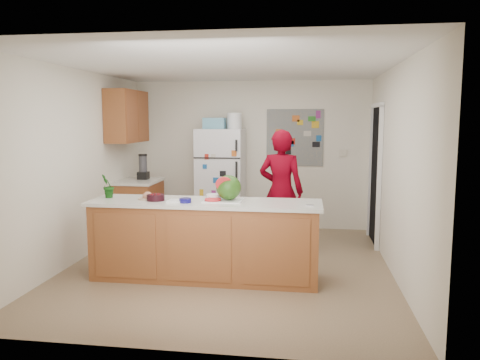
# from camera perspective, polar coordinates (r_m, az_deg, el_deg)

# --- Properties ---
(floor) EXTENTS (4.00, 4.50, 0.02)m
(floor) POSITION_cam_1_polar(r_m,az_deg,el_deg) (6.06, -1.33, -10.49)
(floor) COLOR brown
(floor) RESTS_ON ground
(wall_back) EXTENTS (4.00, 0.02, 2.50)m
(wall_back) POSITION_cam_1_polar(r_m,az_deg,el_deg) (8.03, 1.31, 3.08)
(wall_back) COLOR beige
(wall_back) RESTS_ON ground
(wall_left) EXTENTS (0.02, 4.50, 2.50)m
(wall_left) POSITION_cam_1_polar(r_m,az_deg,el_deg) (6.45, -19.28, 1.62)
(wall_left) COLOR beige
(wall_left) RESTS_ON ground
(wall_right) EXTENTS (0.02, 4.50, 2.50)m
(wall_right) POSITION_cam_1_polar(r_m,az_deg,el_deg) (5.82, 18.55, 1.07)
(wall_right) COLOR beige
(wall_right) RESTS_ON ground
(ceiling) EXTENTS (4.00, 4.50, 0.02)m
(ceiling) POSITION_cam_1_polar(r_m,az_deg,el_deg) (5.81, -1.41, 13.89)
(ceiling) COLOR white
(ceiling) RESTS_ON wall_back
(doorway) EXTENTS (0.03, 0.85, 2.04)m
(doorway) POSITION_cam_1_polar(r_m,az_deg,el_deg) (7.26, 16.26, 0.51)
(doorway) COLOR black
(doorway) RESTS_ON ground
(peninsula_base) EXTENTS (2.60, 0.62, 0.88)m
(peninsula_base) POSITION_cam_1_polar(r_m,az_deg,el_deg) (5.50, -4.29, -7.50)
(peninsula_base) COLOR brown
(peninsula_base) RESTS_ON floor
(peninsula_top) EXTENTS (2.68, 0.70, 0.04)m
(peninsula_top) POSITION_cam_1_polar(r_m,az_deg,el_deg) (5.40, -4.34, -2.78)
(peninsula_top) COLOR silver
(peninsula_top) RESTS_ON peninsula_base
(side_counter_base) EXTENTS (0.60, 0.80, 0.86)m
(side_counter_base) POSITION_cam_1_polar(r_m,az_deg,el_deg) (7.66, -12.23, -3.49)
(side_counter_base) COLOR brown
(side_counter_base) RESTS_ON floor
(side_counter_top) EXTENTS (0.64, 0.84, 0.04)m
(side_counter_top) POSITION_cam_1_polar(r_m,az_deg,el_deg) (7.59, -12.32, -0.15)
(side_counter_top) COLOR silver
(side_counter_top) RESTS_ON side_counter_base
(upper_cabinets) EXTENTS (0.35, 1.00, 0.80)m
(upper_cabinets) POSITION_cam_1_polar(r_m,az_deg,el_deg) (7.52, -13.60, 7.54)
(upper_cabinets) COLOR brown
(upper_cabinets) RESTS_ON wall_left
(refrigerator) EXTENTS (0.75, 0.70, 1.70)m
(refrigerator) POSITION_cam_1_polar(r_m,az_deg,el_deg) (7.77, -2.33, -0.04)
(refrigerator) COLOR silver
(refrigerator) RESTS_ON floor
(fridge_top_bin) EXTENTS (0.35, 0.28, 0.18)m
(fridge_top_bin) POSITION_cam_1_polar(r_m,az_deg,el_deg) (7.72, -3.10, 6.91)
(fridge_top_bin) COLOR #5999B2
(fridge_top_bin) RESTS_ON refrigerator
(photo_collage) EXTENTS (0.95, 0.01, 0.95)m
(photo_collage) POSITION_cam_1_polar(r_m,az_deg,el_deg) (7.94, 6.70, 5.15)
(photo_collage) COLOR slate
(photo_collage) RESTS_ON wall_back
(person) EXTENTS (0.69, 0.52, 1.72)m
(person) POSITION_cam_1_polar(r_m,az_deg,el_deg) (6.53, 5.02, -1.38)
(person) COLOR #61000D
(person) RESTS_ON floor
(blender_appliance) EXTENTS (0.13, 0.13, 0.38)m
(blender_appliance) POSITION_cam_1_polar(r_m,az_deg,el_deg) (7.65, -11.73, 1.51)
(blender_appliance) COLOR black
(blender_appliance) RESTS_ON side_counter_top
(cutting_board) EXTENTS (0.44, 0.33, 0.01)m
(cutting_board) POSITION_cam_1_polar(r_m,az_deg,el_deg) (5.38, -2.06, -2.52)
(cutting_board) COLOR silver
(cutting_board) RESTS_ON peninsula_top
(watermelon) EXTENTS (0.29, 0.29, 0.29)m
(watermelon) POSITION_cam_1_polar(r_m,az_deg,el_deg) (5.37, -1.40, -0.92)
(watermelon) COLOR #1E5F16
(watermelon) RESTS_ON cutting_board
(watermelon_slice) EXTENTS (0.19, 0.19, 0.02)m
(watermelon_slice) POSITION_cam_1_polar(r_m,az_deg,el_deg) (5.35, -3.32, -2.40)
(watermelon_slice) COLOR #BE173F
(watermelon_slice) RESTS_ON cutting_board
(cherry_bowl) EXTENTS (0.25, 0.25, 0.07)m
(cherry_bowl) POSITION_cam_1_polar(r_m,az_deg,el_deg) (5.50, -10.24, -2.12)
(cherry_bowl) COLOR black
(cherry_bowl) RESTS_ON peninsula_top
(white_bowl) EXTENTS (0.21, 0.21, 0.06)m
(white_bowl) POSITION_cam_1_polar(r_m,az_deg,el_deg) (5.50, -3.23, -2.06)
(white_bowl) COLOR white
(white_bowl) RESTS_ON peninsula_top
(cobalt_bowl) EXTENTS (0.17, 0.17, 0.05)m
(cobalt_bowl) POSITION_cam_1_polar(r_m,az_deg,el_deg) (5.31, -6.68, -2.49)
(cobalt_bowl) COLOR #100D5B
(cobalt_bowl) RESTS_ON peninsula_top
(plate) EXTENTS (0.25, 0.25, 0.02)m
(plate) POSITION_cam_1_polar(r_m,az_deg,el_deg) (5.61, -11.19, -2.23)
(plate) COLOR #C0B295
(plate) RESTS_ON peninsula_top
(paper_towel) EXTENTS (0.19, 0.17, 0.02)m
(paper_towel) POSITION_cam_1_polar(r_m,az_deg,el_deg) (5.38, -7.77, -2.54)
(paper_towel) COLOR white
(paper_towel) RESTS_ON peninsula_top
(keys) EXTENTS (0.08, 0.04, 0.01)m
(keys) POSITION_cam_1_polar(r_m,az_deg,el_deg) (5.15, 8.52, -3.06)
(keys) COLOR gray
(keys) RESTS_ON peninsula_top
(potted_plant) EXTENTS (0.17, 0.19, 0.29)m
(potted_plant) POSITION_cam_1_polar(r_m,az_deg,el_deg) (5.80, -15.83, -0.70)
(potted_plant) COLOR #174711
(potted_plant) RESTS_ON peninsula_top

